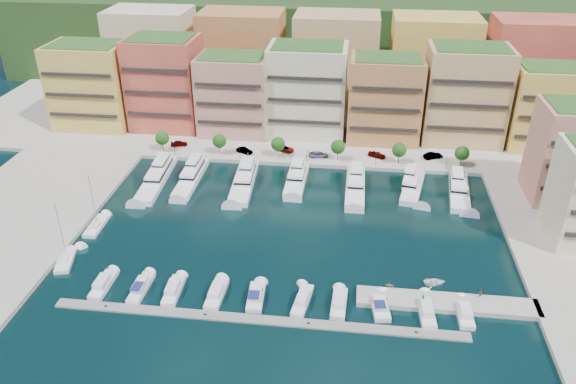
# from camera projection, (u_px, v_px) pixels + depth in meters

# --- Properties ---
(ground) EXTENTS (400.00, 400.00, 0.00)m
(ground) POSITION_uv_depth(u_px,v_px,m) (293.00, 228.00, 122.12)
(ground) COLOR black
(ground) RESTS_ON ground
(north_quay) EXTENTS (220.00, 64.00, 2.00)m
(north_quay) POSITION_uv_depth(u_px,v_px,m) (316.00, 122.00, 176.00)
(north_quay) COLOR #9E998E
(north_quay) RESTS_ON ground
(west_quay) EXTENTS (34.00, 76.00, 2.00)m
(west_quay) POSITION_uv_depth(u_px,v_px,m) (6.00, 229.00, 121.77)
(west_quay) COLOR #9E998E
(west_quay) RESTS_ON ground
(hillside) EXTENTS (240.00, 40.00, 58.00)m
(hillside) POSITION_uv_depth(u_px,v_px,m) (326.00, 77.00, 217.72)
(hillside) COLOR #1F3716
(hillside) RESTS_ON ground
(south_pontoon) EXTENTS (72.00, 2.20, 0.35)m
(south_pontoon) POSITION_uv_depth(u_px,v_px,m) (256.00, 320.00, 96.36)
(south_pontoon) COLOR gray
(south_pontoon) RESTS_ON ground
(finger_pier) EXTENTS (32.00, 5.00, 2.00)m
(finger_pier) POSITION_uv_depth(u_px,v_px,m) (447.00, 305.00, 99.80)
(finger_pier) COLOR #9E998E
(finger_pier) RESTS_ON ground
(apartment_0) EXTENTS (22.00, 16.50, 24.80)m
(apartment_0) POSITION_uv_depth(u_px,v_px,m) (92.00, 85.00, 166.17)
(apartment_0) COLOR gold
(apartment_0) RESTS_ON north_quay
(apartment_1) EXTENTS (20.00, 16.50, 26.80)m
(apartment_1) POSITION_uv_depth(u_px,v_px,m) (165.00, 83.00, 165.08)
(apartment_1) COLOR #D55B47
(apartment_1) RESTS_ON north_quay
(apartment_2) EXTENTS (20.00, 15.50, 22.80)m
(apartment_2) POSITION_uv_depth(u_px,v_px,m) (234.00, 94.00, 162.07)
(apartment_2) COLOR tan
(apartment_2) RESTS_ON north_quay
(apartment_3) EXTENTS (22.00, 16.50, 25.80)m
(apartment_3) POSITION_uv_depth(u_px,v_px,m) (307.00, 90.00, 160.85)
(apartment_3) COLOR beige
(apartment_3) RESTS_ON north_quay
(apartment_4) EXTENTS (20.00, 15.50, 23.80)m
(apartment_4) POSITION_uv_depth(u_px,v_px,m) (385.00, 99.00, 157.25)
(apartment_4) COLOR #BE8147
(apartment_4) RESTS_ON north_quay
(apartment_5) EXTENTS (22.00, 16.50, 26.80)m
(apartment_5) POSITION_uv_depth(u_px,v_px,m) (465.00, 95.00, 155.92)
(apartment_5) COLOR tan
(apartment_5) RESTS_ON north_quay
(apartment_6) EXTENTS (20.00, 15.50, 22.80)m
(apartment_6) POSITION_uv_depth(u_px,v_px,m) (547.00, 107.00, 152.80)
(apartment_6) COLOR gold
(apartment_6) RESTS_ON north_quay
(apartment_east_a) EXTENTS (18.00, 14.50, 22.80)m
(apartment_east_a) POSITION_uv_depth(u_px,v_px,m) (575.00, 153.00, 126.94)
(apartment_east_a) COLOR tan
(apartment_east_a) RESTS_ON east_quay
(backblock_0) EXTENTS (26.00, 18.00, 30.00)m
(backblock_0) POSITION_uv_depth(u_px,v_px,m) (153.00, 56.00, 184.57)
(backblock_0) COLOR beige
(backblock_0) RESTS_ON north_quay
(backblock_1) EXTENTS (26.00, 18.00, 30.00)m
(backblock_1) POSITION_uv_depth(u_px,v_px,m) (243.00, 59.00, 181.37)
(backblock_1) COLOR #BE8147
(backblock_1) RESTS_ON north_quay
(backblock_2) EXTENTS (26.00, 18.00, 30.00)m
(backblock_2) POSITION_uv_depth(u_px,v_px,m) (336.00, 62.00, 178.17)
(backblock_2) COLOR tan
(backblock_2) RESTS_ON north_quay
(backblock_3) EXTENTS (26.00, 18.00, 30.00)m
(backblock_3) POSITION_uv_depth(u_px,v_px,m) (432.00, 65.00, 174.97)
(backblock_3) COLOR gold
(backblock_3) RESTS_ON north_quay
(backblock_4) EXTENTS (26.00, 18.00, 30.00)m
(backblock_4) POSITION_uv_depth(u_px,v_px,m) (532.00, 69.00, 171.78)
(backblock_4) COLOR #D55B47
(backblock_4) RESTS_ON north_quay
(tree_0) EXTENTS (3.80, 3.80, 5.65)m
(tree_0) POSITION_uv_depth(u_px,v_px,m) (162.00, 138.00, 153.21)
(tree_0) COLOR #473323
(tree_0) RESTS_ON north_quay
(tree_1) EXTENTS (3.80, 3.80, 5.65)m
(tree_1) POSITION_uv_depth(u_px,v_px,m) (219.00, 141.00, 151.50)
(tree_1) COLOR #473323
(tree_1) RESTS_ON north_quay
(tree_2) EXTENTS (3.80, 3.80, 5.65)m
(tree_2) POSITION_uv_depth(u_px,v_px,m) (278.00, 144.00, 149.79)
(tree_2) COLOR #473323
(tree_2) RESTS_ON north_quay
(tree_3) EXTENTS (3.80, 3.80, 5.65)m
(tree_3) POSITION_uv_depth(u_px,v_px,m) (338.00, 147.00, 148.09)
(tree_3) COLOR #473323
(tree_3) RESTS_ON north_quay
(tree_4) EXTENTS (3.80, 3.80, 5.65)m
(tree_4) POSITION_uv_depth(u_px,v_px,m) (399.00, 150.00, 146.38)
(tree_4) COLOR #473323
(tree_4) RESTS_ON north_quay
(tree_5) EXTENTS (3.80, 3.80, 5.65)m
(tree_5) POSITION_uv_depth(u_px,v_px,m) (462.00, 153.00, 144.68)
(tree_5) COLOR #473323
(tree_5) RESTS_ON north_quay
(lamppost_0) EXTENTS (0.30, 0.30, 4.20)m
(lamppost_0) POSITION_uv_depth(u_px,v_px,m) (174.00, 145.00, 151.22)
(lamppost_0) COLOR black
(lamppost_0) RESTS_ON north_quay
(lamppost_1) EXTENTS (0.30, 0.30, 4.20)m
(lamppost_1) POSITION_uv_depth(u_px,v_px,m) (240.00, 149.00, 149.30)
(lamppost_1) COLOR black
(lamppost_1) RESTS_ON north_quay
(lamppost_2) EXTENTS (0.30, 0.30, 4.20)m
(lamppost_2) POSITION_uv_depth(u_px,v_px,m) (307.00, 152.00, 147.39)
(lamppost_2) COLOR black
(lamppost_2) RESTS_ON north_quay
(lamppost_3) EXTENTS (0.30, 0.30, 4.20)m
(lamppost_3) POSITION_uv_depth(u_px,v_px,m) (376.00, 156.00, 145.47)
(lamppost_3) COLOR black
(lamppost_3) RESTS_ON north_quay
(lamppost_4) EXTENTS (0.30, 0.30, 4.20)m
(lamppost_4) POSITION_uv_depth(u_px,v_px,m) (447.00, 159.00, 143.55)
(lamppost_4) COLOR black
(lamppost_4) RESTS_ON north_quay
(yacht_0) EXTENTS (5.89, 24.40, 7.30)m
(yacht_0) POSITION_uv_depth(u_px,v_px,m) (157.00, 176.00, 141.01)
(yacht_0) COLOR white
(yacht_0) RESTS_ON ground
(yacht_1) EXTENTS (4.42, 20.94, 7.30)m
(yacht_1) POSITION_uv_depth(u_px,v_px,m) (192.00, 176.00, 141.41)
(yacht_1) COLOR white
(yacht_1) RESTS_ON ground
(yacht_2) EXTENTS (5.97, 22.25, 7.30)m
(yacht_2) POSITION_uv_depth(u_px,v_px,m) (244.00, 179.00, 139.51)
(yacht_2) COLOR white
(yacht_2) RESTS_ON ground
(yacht_3) EXTENTS (4.86, 16.81, 7.30)m
(yacht_3) POSITION_uv_depth(u_px,v_px,m) (297.00, 178.00, 140.25)
(yacht_3) COLOR white
(yacht_3) RESTS_ON ground
(yacht_4) EXTENTS (4.63, 20.15, 7.30)m
(yacht_4) POSITION_uv_depth(u_px,v_px,m) (355.00, 185.00, 137.34)
(yacht_4) COLOR white
(yacht_4) RESTS_ON ground
(yacht_5) EXTENTS (7.32, 17.44, 7.30)m
(yacht_5) POSITION_uv_depth(u_px,v_px,m) (412.00, 185.00, 137.12)
(yacht_5) COLOR white
(yacht_5) RESTS_ON ground
(yacht_6) EXTENTS (6.36, 19.25, 7.30)m
(yacht_6) POSITION_uv_depth(u_px,v_px,m) (459.00, 189.00, 135.18)
(yacht_6) COLOR white
(yacht_6) RESTS_ON ground
(cruiser_0) EXTENTS (2.59, 8.38, 2.55)m
(cruiser_0) POSITION_uv_depth(u_px,v_px,m) (103.00, 285.00, 103.97)
(cruiser_0) COLOR white
(cruiser_0) RESTS_ON ground
(cruiser_1) EXTENTS (2.54, 8.97, 2.66)m
(cruiser_1) POSITION_uv_depth(u_px,v_px,m) (141.00, 288.00, 103.16)
(cruiser_1) COLOR white
(cruiser_1) RESTS_ON ground
(cruiser_2) EXTENTS (2.80, 8.47, 2.55)m
(cruiser_2) POSITION_uv_depth(u_px,v_px,m) (174.00, 290.00, 102.54)
(cruiser_2) COLOR white
(cruiser_2) RESTS_ON ground
(cruiser_3) EXTENTS (2.86, 8.59, 2.55)m
(cruiser_3) POSITION_uv_depth(u_px,v_px,m) (217.00, 294.00, 101.68)
(cruiser_3) COLOR white
(cruiser_3) RESTS_ON ground
(cruiser_4) EXTENTS (3.24, 7.94, 2.66)m
(cruiser_4) POSITION_uv_depth(u_px,v_px,m) (256.00, 297.00, 100.89)
(cruiser_4) COLOR white
(cruiser_4) RESTS_ON ground
(cruiser_5) EXTENTS (3.49, 8.88, 2.55)m
(cruiser_5) POSITION_uv_depth(u_px,v_px,m) (302.00, 301.00, 100.01)
(cruiser_5) COLOR white
(cruiser_5) RESTS_ON ground
(cruiser_6) EXTENTS (2.89, 8.08, 2.55)m
(cruiser_6) POSITION_uv_depth(u_px,v_px,m) (339.00, 304.00, 99.32)
(cruiser_6) COLOR white
(cruiser_6) RESTS_ON ground
(cruiser_7) EXTENTS (3.73, 7.48, 2.66)m
(cruiser_7) POSITION_uv_depth(u_px,v_px,m) (380.00, 307.00, 98.53)
(cruiser_7) COLOR white
(cruiser_7) RESTS_ON ground
(cruiser_8) EXTENTS (2.98, 9.28, 2.55)m
(cruiser_8) POSITION_uv_depth(u_px,v_px,m) (426.00, 311.00, 97.70)
(cruiser_8) COLOR white
(cruiser_8) RESTS_ON ground
(cruiser_9) EXTENTS (2.59, 7.58, 2.55)m
(cruiser_9) POSITION_uv_depth(u_px,v_px,m) (464.00, 314.00, 97.01)
(cruiser_9) COLOR white
(cruiser_9) RESTS_ON ground
(sailboat_0) EXTENTS (4.92, 9.14, 13.20)m
(sailboat_0) POSITION_uv_depth(u_px,v_px,m) (66.00, 260.00, 111.20)
(sailboat_0) COLOR white
(sailboat_0) RESTS_ON ground
(sailboat_1) EXTENTS (3.05, 9.03, 13.20)m
(sailboat_1) POSITION_uv_depth(u_px,v_px,m) (97.00, 226.00, 122.13)
(sailboat_1) COLOR white
(sailboat_1) RESTS_ON ground
(tender_2) EXTENTS (4.69, 3.76, 0.86)m
(tender_2) POSITION_uv_depth(u_px,v_px,m) (435.00, 282.00, 104.84)
(tender_2) COLOR white
(tender_2) RESTS_ON ground
(tender_1) EXTENTS (1.85, 1.66, 0.87)m
(tender_1) POSITION_uv_depth(u_px,v_px,m) (389.00, 285.00, 104.09)
(tender_1) COLOR beige
(tender_1) RESTS_ON ground
(car_0) EXTENTS (4.93, 2.90, 1.58)m
(car_0) POSITION_uv_depth(u_px,v_px,m) (179.00, 143.00, 157.48)
(car_0) COLOR gray
(car_0) RESTS_ON north_quay
(car_1) EXTENTS (4.90, 3.43, 1.53)m
(car_1) POSITION_uv_depth(u_px,v_px,m) (244.00, 151.00, 153.24)
(car_1) COLOR gray
(car_1) RESTS_ON north_quay
(car_2) EXTENTS (5.85, 4.21, 1.48)m
(car_2) POSITION_uv_depth(u_px,v_px,m) (285.00, 149.00, 154.35)
(car_2) COLOR gray
(car_2) RESTS_ON north_quay
(car_3) EXTENTS (5.72, 3.17, 1.57)m
(car_3) POSITION_uv_depth(u_px,v_px,m) (318.00, 154.00, 151.02)
(car_3) COLOR gray
(car_3) RESTS_ON north_quay
(car_4) EXTENTS (5.08, 3.69, 1.61)m
(car_4) POSITION_uv_depth(u_px,v_px,m) (377.00, 154.00, 150.95)
(car_4) COLOR gray
(car_4) RESTS_ON north_quay
(car_5) EXTENTS (5.45, 3.69, 1.70)m
(car_5) POSITION_uv_depth(u_px,v_px,m) (433.00, 156.00, 150.20)
(car_5) COLOR gray
(car_5) RESTS_ON north_quay
(person_0) EXTENTS (0.81, 0.84, 1.94)m
(person_0) POSITION_uv_depth(u_px,v_px,m) (423.00, 299.00, 98.17)
(person_0) COLOR #25354B
(person_0) RESTS_ON finger_pier
(person_1) EXTENTS (1.11, 1.08, 1.81)m
(person_1) POSITION_uv_depth(u_px,v_px,m) (480.00, 292.00, 100.01)
(person_1) COLOR #523531
(person_1) RESTS_ON finger_pier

